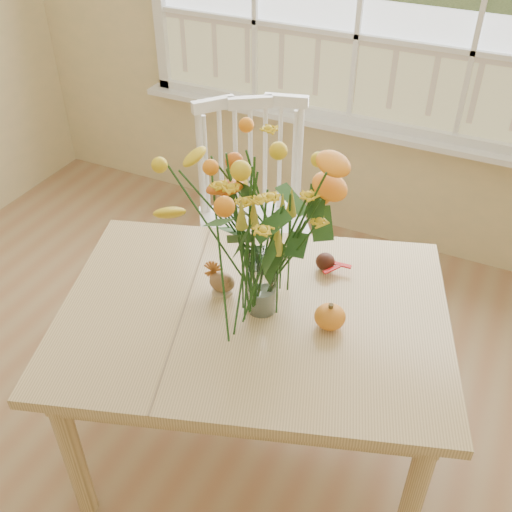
% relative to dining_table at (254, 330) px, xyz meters
% --- Properties ---
extents(dining_table, '(1.53, 1.29, 0.70)m').
position_rel_dining_table_xyz_m(dining_table, '(0.00, 0.00, 0.00)').
color(dining_table, tan).
rests_on(dining_table, floor).
extents(windsor_chair, '(0.66, 0.65, 1.05)m').
position_rel_dining_table_xyz_m(windsor_chair, '(-0.35, 0.72, -0.02)').
color(windsor_chair, white).
rests_on(windsor_chair, floor).
extents(flower_vase, '(0.47, 0.47, 0.56)m').
position_rel_dining_table_xyz_m(flower_vase, '(0.02, 0.02, 0.43)').
color(flower_vase, white).
rests_on(flower_vase, dining_table).
extents(pumpkin, '(0.10, 0.10, 0.08)m').
position_rel_dining_table_xyz_m(pumpkin, '(0.26, 0.04, 0.13)').
color(pumpkin, orange).
rests_on(pumpkin, dining_table).
extents(turkey_figurine, '(0.10, 0.08, 0.11)m').
position_rel_dining_table_xyz_m(turkey_figurine, '(-0.14, 0.04, 0.14)').
color(turkey_figurine, '#CCB78C').
rests_on(turkey_figurine, dining_table).
extents(dark_gourd, '(0.13, 0.10, 0.06)m').
position_rel_dining_table_xyz_m(dark_gourd, '(0.14, 0.32, 0.12)').
color(dark_gourd, '#38160F').
rests_on(dark_gourd, dining_table).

